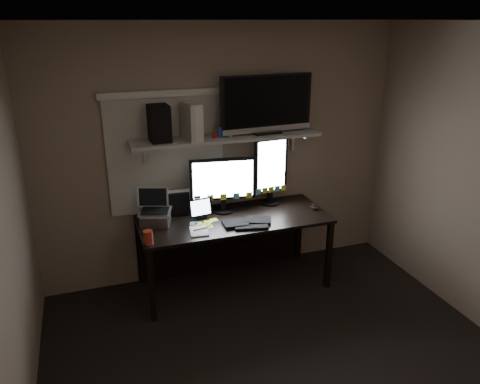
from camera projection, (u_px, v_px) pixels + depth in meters
name	position (u px, v px, depth m)	size (l,w,h in m)	color
floor	(295.00, 382.00, 3.44)	(3.60, 3.60, 0.00)	black
ceiling	(313.00, 21.00, 2.57)	(3.60, 3.60, 0.00)	silver
back_wall	(222.00, 155.00, 4.60)	(3.60, 3.60, 0.00)	#806C5C
window_blinds	(166.00, 155.00, 4.40)	(1.10, 0.02, 1.10)	beige
desk	(230.00, 229.00, 4.62)	(1.80, 0.75, 0.73)	black
wall_shelf	(227.00, 138.00, 4.37)	(1.80, 0.35, 0.03)	#A4A49F
monitor_landscape	(223.00, 185.00, 4.50)	(0.64, 0.07, 0.56)	black
monitor_portrait	(271.00, 171.00, 4.67)	(0.35, 0.07, 0.70)	black
keyboard	(247.00, 222.00, 4.32)	(0.46, 0.18, 0.03)	black
mouse	(314.00, 208.00, 4.64)	(0.07, 0.10, 0.04)	black
notepad	(199.00, 231.00, 4.16)	(0.16, 0.22, 0.01)	silver
tablet	(200.00, 208.00, 4.41)	(0.23, 0.09, 0.20)	black
file_sorter	(179.00, 203.00, 4.48)	(0.20, 0.09, 0.25)	black
laptop	(155.00, 208.00, 4.24)	(0.29, 0.23, 0.32)	silver
cup	(148.00, 237.00, 3.92)	(0.08, 0.08, 0.12)	maroon
sticky_notes	(209.00, 224.00, 4.31)	(0.30, 0.22, 0.00)	#D8E03D
tv	(266.00, 104.00, 4.38)	(0.91, 0.16, 0.55)	black
game_console	(192.00, 121.00, 4.19)	(0.09, 0.28, 0.33)	beige
speaker	(159.00, 123.00, 4.12)	(0.18, 0.22, 0.32)	black
bottles	(225.00, 130.00, 4.30)	(0.21, 0.05, 0.13)	#A50F0C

